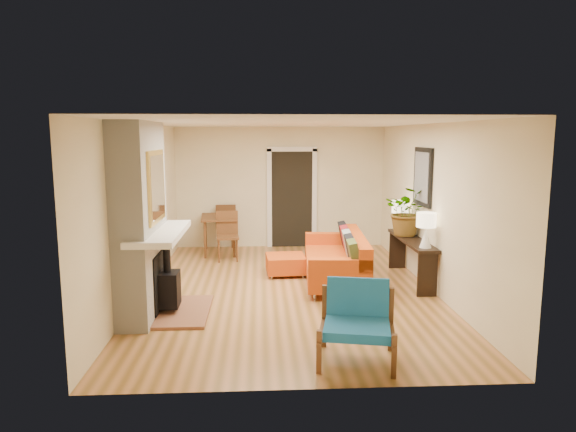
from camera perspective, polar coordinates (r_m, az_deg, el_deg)
The scene contains 10 objects.
room_shell at distance 10.60m, azimuth 2.54°, elevation 2.55°, with size 6.50×6.50×6.50m.
fireplace at distance 7.12m, azimuth -15.76°, elevation -0.91°, with size 1.09×1.68×2.60m.
sofa at distance 8.62m, azimuth 5.80°, elevation -4.77°, with size 1.09×2.26×0.87m.
ottoman at distance 9.04m, azimuth -0.25°, elevation -5.29°, with size 0.70×0.70×0.34m.
blue_chair at distance 5.75m, azimuth 7.70°, elevation -11.07°, with size 0.95×0.93×0.84m.
dining_table at distance 10.68m, azimuth -7.26°, elevation -0.82°, with size 0.85×1.79×0.95m.
console_table at distance 8.79m, azimuth 13.56°, elevation -3.40°, with size 0.34×1.85×0.72m.
lamp_near at distance 8.05m, azimuth 15.10°, elevation -1.06°, with size 0.30×0.30×0.54m.
lamp_far at distance 9.43m, azimuth 12.34°, elevation 0.47°, with size 0.30×0.30×0.54m.
houseplant at distance 8.94m, azimuth 13.15°, elevation 0.54°, with size 0.76×0.66×0.85m, color #1E5919.
Camera 1 is at (-0.44, -7.84, 2.41)m, focal length 32.00 mm.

